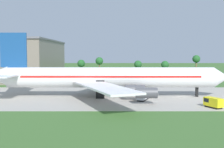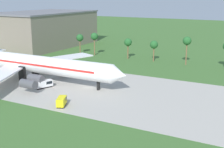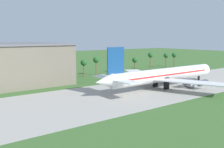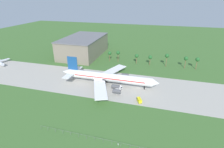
# 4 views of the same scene
# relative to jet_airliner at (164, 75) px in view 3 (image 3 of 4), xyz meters

# --- Properties ---
(ground_plane) EXTENTS (600.00, 600.00, 0.00)m
(ground_plane) POSITION_rel_jet_airliner_xyz_m (22.50, 0.93, -5.71)
(ground_plane) COLOR #3D662D
(taxiway_strip) EXTENTS (320.00, 44.00, 0.02)m
(taxiway_strip) POSITION_rel_jet_airliner_xyz_m (22.50, 0.93, -5.70)
(taxiway_strip) COLOR #A8A399
(taxiway_strip) RESTS_ON ground_plane
(jet_airliner) EXTENTS (72.99, 59.60, 18.89)m
(jet_airliner) POSITION_rel_jet_airliner_xyz_m (0.00, 0.00, 0.00)
(jet_airliner) COLOR white
(jet_airliner) RESTS_ON ground_plane
(baggage_tug) EXTENTS (4.08, 6.23, 2.38)m
(baggage_tug) POSITION_rel_jet_airliner_xyz_m (10.21, -6.17, -4.42)
(baggage_tug) COLOR black
(baggage_tug) RESTS_ON ground_plane
(terminal_building) EXTENTS (36.72, 61.20, 19.63)m
(terminal_building) POSITION_rel_jet_airliner_xyz_m (-45.68, 60.66, 4.12)
(terminal_building) COLOR slate
(terminal_building) RESTS_ON ground_plane
(palm_tree_row) EXTENTS (83.16, 3.60, 12.11)m
(palm_tree_row) POSITION_rel_jet_airliner_xyz_m (27.02, 48.93, 2.87)
(palm_tree_row) COLOR brown
(palm_tree_row) RESTS_ON ground_plane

